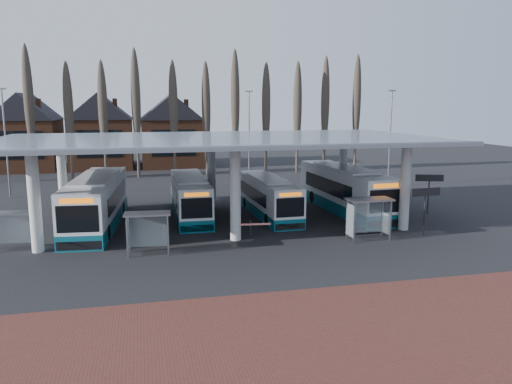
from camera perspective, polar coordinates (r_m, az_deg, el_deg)
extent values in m
plane|color=black|center=(30.27, -1.45, -6.69)|extent=(140.00, 140.00, 0.00)
cube|color=#592923|center=(19.44, 5.98, -16.53)|extent=(70.00, 10.00, 0.03)
cylinder|color=beige|center=(32.04, -23.97, -1.10)|extent=(0.70, 0.70, 6.00)
cylinder|color=beige|center=(42.76, -21.26, 1.66)|extent=(0.70, 0.70, 6.00)
cylinder|color=beige|center=(31.97, -2.38, -0.27)|extent=(0.70, 0.70, 6.00)
cylinder|color=beige|center=(42.70, -5.12, 2.29)|extent=(0.70, 0.70, 6.00)
cylinder|color=beige|center=(36.12, 16.68, 0.50)|extent=(0.70, 0.70, 6.00)
cylinder|color=beige|center=(45.89, 9.91, 2.71)|extent=(0.70, 0.70, 6.00)
cube|color=gray|center=(36.96, -4.00, 6.18)|extent=(32.00, 16.00, 0.12)
cube|color=silver|center=(36.95, -4.01, 6.29)|extent=(31.50, 15.50, 0.04)
cone|color=#473D33|center=(62.64, -24.50, 7.78)|extent=(0.36, 0.36, 14.50)
ellipsoid|color=#473D33|center=(62.62, -24.61, 9.36)|extent=(1.10, 1.10, 11.02)
cone|color=#473D33|center=(61.98, -20.84, 8.00)|extent=(0.36, 0.36, 14.50)
ellipsoid|color=#473D33|center=(61.97, -20.94, 9.61)|extent=(1.10, 1.10, 11.02)
cone|color=#473D33|center=(61.58, -17.12, 8.20)|extent=(0.36, 0.36, 14.50)
ellipsoid|color=#473D33|center=(61.57, -17.20, 9.82)|extent=(1.10, 1.10, 11.02)
cone|color=#473D33|center=(61.44, -13.36, 8.37)|extent=(0.36, 0.36, 14.50)
ellipsoid|color=#473D33|center=(61.42, -13.43, 9.99)|extent=(1.10, 1.10, 11.02)
cone|color=#473D33|center=(61.55, -9.60, 8.50)|extent=(0.36, 0.36, 14.50)
ellipsoid|color=#473D33|center=(61.54, -9.64, 10.12)|extent=(1.10, 1.10, 11.02)
cone|color=#473D33|center=(61.93, -5.86, 8.59)|extent=(0.36, 0.36, 14.50)
ellipsoid|color=#473D33|center=(61.91, -5.89, 10.20)|extent=(1.10, 1.10, 11.02)
cone|color=#473D33|center=(62.56, -2.18, 8.65)|extent=(0.36, 0.36, 14.50)
ellipsoid|color=#473D33|center=(62.54, -2.19, 10.25)|extent=(1.10, 1.10, 11.02)
cone|color=#473D33|center=(63.43, 1.41, 8.67)|extent=(0.36, 0.36, 14.50)
ellipsoid|color=#473D33|center=(63.42, 1.42, 10.25)|extent=(1.10, 1.10, 11.02)
cone|color=#473D33|center=(64.55, 4.89, 8.66)|extent=(0.36, 0.36, 14.50)
ellipsoid|color=#473D33|center=(64.53, 4.91, 10.21)|extent=(1.10, 1.10, 11.02)
cone|color=#473D33|center=(65.88, 8.24, 8.62)|extent=(0.36, 0.36, 14.50)
ellipsoid|color=#473D33|center=(65.87, 8.28, 10.14)|extent=(1.10, 1.10, 11.02)
cone|color=#473D33|center=(67.43, 11.45, 8.56)|extent=(0.36, 0.36, 14.50)
ellipsoid|color=#473D33|center=(67.42, 11.50, 10.04)|extent=(1.10, 1.10, 11.02)
cube|color=brown|center=(74.08, -24.54, 5.06)|extent=(8.00, 10.00, 7.00)
pyramid|color=black|center=(73.92, -24.94, 10.47)|extent=(8.30, 10.30, 3.50)
cube|color=brown|center=(72.79, -17.17, 5.45)|extent=(8.00, 10.00, 7.00)
pyramid|color=black|center=(72.63, -17.46, 10.96)|extent=(8.30, 10.30, 3.50)
cube|color=brown|center=(72.73, -9.66, 5.74)|extent=(8.00, 10.00, 7.00)
pyramid|color=black|center=(72.57, -9.82, 11.26)|extent=(8.30, 10.30, 3.50)
cylinder|color=slate|center=(52.01, -26.67, 4.86)|extent=(0.16, 0.16, 10.00)
cube|color=slate|center=(51.90, -27.11, 10.47)|extent=(0.80, 0.15, 0.15)
cylinder|color=slate|center=(55.80, -0.80, 6.19)|extent=(0.16, 0.16, 10.00)
cube|color=slate|center=(55.70, -0.81, 11.43)|extent=(0.80, 0.15, 0.15)
cylinder|color=slate|center=(54.98, 15.06, 5.79)|extent=(0.16, 0.16, 10.00)
cube|color=slate|center=(54.88, 15.31, 11.11)|extent=(0.80, 0.15, 0.15)
cube|color=white|center=(37.55, -17.77, -0.81)|extent=(3.89, 13.27, 3.05)
cube|color=#0D5769|center=(37.84, -17.65, -3.00)|extent=(3.91, 13.29, 0.98)
cube|color=white|center=(37.30, -17.90, 1.57)|extent=(3.16, 8.03, 0.20)
cube|color=black|center=(38.06, -17.64, -0.50)|extent=(3.62, 9.62, 1.20)
cube|color=black|center=(31.26, -19.73, -2.93)|extent=(2.44, 0.27, 1.63)
cube|color=black|center=(43.88, -16.39, 0.90)|extent=(2.36, 0.27, 1.31)
cube|color=orange|center=(31.05, -19.84, -0.96)|extent=(1.94, 0.22, 0.33)
cube|color=black|center=(31.66, -19.55, -5.81)|extent=(2.64, 0.31, 0.54)
cylinder|color=black|center=(34.13, -20.87, -4.52)|extent=(0.39, 1.07, 1.05)
cylinder|color=black|center=(33.65, -16.68, -4.48)|extent=(0.39, 1.07, 1.05)
cylinder|color=black|center=(41.73, -18.51, -1.82)|extent=(0.39, 1.07, 1.05)
cylinder|color=black|center=(41.34, -15.08, -1.76)|extent=(0.39, 1.07, 1.05)
cube|color=white|center=(39.60, -7.56, -0.28)|extent=(2.56, 11.31, 2.63)
cube|color=#0D5769|center=(39.84, -7.52, -2.08)|extent=(2.58, 11.33, 0.85)
cube|color=white|center=(39.38, -7.61, 1.67)|extent=(2.25, 6.80, 0.17)
cube|color=black|center=(40.04, -7.62, -0.03)|extent=(2.55, 8.16, 1.03)
cube|color=black|center=(34.09, -6.78, -1.85)|extent=(2.11, 0.09, 1.41)
cube|color=black|center=(45.11, -8.16, 1.08)|extent=(2.04, 0.09, 1.13)
cube|color=orange|center=(33.91, -6.81, -0.29)|extent=(1.68, 0.07, 0.28)
cube|color=black|center=(34.41, -6.74, -4.14)|extent=(2.28, 0.11, 0.47)
cylinder|color=black|center=(36.28, -8.76, -3.25)|extent=(0.28, 0.91, 0.90)
cylinder|color=black|center=(36.46, -5.35, -3.11)|extent=(0.28, 0.91, 0.90)
cylinder|color=black|center=(42.98, -9.33, -1.20)|extent=(0.28, 0.91, 0.90)
cylinder|color=black|center=(43.14, -6.45, -1.09)|extent=(0.28, 0.91, 0.90)
cube|color=white|center=(39.54, 1.40, -0.30)|extent=(2.68, 10.95, 2.54)
cube|color=#0D5769|center=(39.78, 1.39, -2.03)|extent=(2.70, 10.97, 0.82)
cube|color=white|center=(39.33, 1.41, 1.59)|extent=(2.30, 6.59, 0.16)
cube|color=black|center=(39.96, 1.21, -0.06)|extent=(2.62, 7.91, 1.00)
cube|color=black|center=(34.47, 3.94, -1.77)|extent=(2.03, 0.12, 1.36)
cube|color=black|center=(44.68, -0.56, 1.01)|extent=(1.97, 0.12, 1.09)
cube|color=orange|center=(34.29, 3.96, -0.29)|extent=(1.62, 0.10, 0.27)
cube|color=black|center=(34.77, 3.91, -3.96)|extent=(2.20, 0.15, 0.45)
cylinder|color=black|center=(36.26, 1.34, -3.17)|extent=(0.28, 0.88, 0.87)
cylinder|color=black|center=(36.89, 4.46, -2.97)|extent=(0.28, 0.88, 0.87)
cylinder|color=black|center=(42.51, -1.17, -1.21)|extent=(0.28, 0.88, 0.87)
cylinder|color=black|center=(43.05, 1.54, -1.07)|extent=(0.28, 0.88, 0.87)
cube|color=white|center=(41.69, 10.13, 0.55)|extent=(3.29, 13.20, 3.06)
cube|color=#0D5769|center=(41.95, 10.06, -1.44)|extent=(3.31, 13.22, 0.98)
cube|color=white|center=(41.47, 10.19, 2.70)|extent=(2.81, 7.95, 0.20)
cube|color=black|center=(42.16, 9.81, 0.81)|extent=(3.19, 9.53, 1.20)
cube|color=black|center=(35.99, 14.56, -1.02)|extent=(2.45, 0.16, 1.64)
cube|color=black|center=(47.58, 6.78, 1.92)|extent=(2.37, 0.16, 1.31)
cube|color=orange|center=(35.80, 14.64, 0.70)|extent=(1.95, 0.13, 0.33)
cube|color=black|center=(36.34, 14.44, -3.55)|extent=(2.65, 0.19, 0.55)
cylinder|color=black|center=(37.76, 11.01, -2.69)|extent=(0.35, 1.06, 1.05)
cylinder|color=black|center=(38.92, 14.35, -2.44)|extent=(0.35, 1.06, 1.05)
cylinder|color=black|center=(44.89, 6.54, -0.56)|extent=(0.35, 1.06, 1.05)
cylinder|color=black|center=(45.87, 9.46, -0.41)|extent=(0.35, 1.06, 1.05)
cube|color=gray|center=(32.77, -24.28, -4.27)|extent=(0.07, 0.07, 2.23)
cube|color=gray|center=(33.70, -23.93, -3.87)|extent=(0.07, 0.07, 2.23)
cube|color=gray|center=(33.24, -26.05, -2.16)|extent=(2.52, 1.29, 0.09)
cube|color=silver|center=(33.98, -25.69, -3.82)|extent=(2.14, 0.07, 1.79)
cube|color=silver|center=(33.22, -24.03, -3.99)|extent=(0.05, 0.98, 1.79)
cube|color=gray|center=(29.51, -14.50, -5.05)|extent=(0.08, 0.08, 2.38)
cube|color=gray|center=(29.40, -10.05, -4.94)|extent=(0.08, 0.08, 2.38)
cube|color=gray|center=(30.52, -14.34, -4.55)|extent=(0.08, 0.08, 2.38)
cube|color=gray|center=(30.41, -10.04, -4.44)|extent=(0.08, 0.08, 2.38)
cube|color=gray|center=(29.65, -12.32, -2.43)|extent=(2.74, 1.48, 0.10)
cube|color=silver|center=(30.48, -12.19, -4.39)|extent=(2.28, 0.17, 1.90)
cube|color=silver|center=(30.01, -14.51, -4.71)|extent=(0.10, 1.05, 1.90)
cube|color=silver|center=(29.89, -9.95, -4.60)|extent=(0.10, 1.05, 1.90)
cube|color=gray|center=(32.13, 11.18, -3.49)|extent=(0.08, 0.08, 2.60)
cube|color=gray|center=(33.22, 15.12, -3.21)|extent=(0.08, 0.08, 2.60)
cube|color=gray|center=(33.15, 10.37, -3.05)|extent=(0.08, 0.08, 2.60)
cube|color=gray|center=(34.21, 14.22, -2.79)|extent=(0.08, 0.08, 2.60)
cube|color=gray|center=(32.88, 12.84, -0.83)|extent=(2.92, 1.46, 0.10)
cube|color=silver|center=(33.69, 12.29, -2.82)|extent=(2.50, 0.05, 2.08)
cube|color=silver|center=(32.60, 10.69, -3.19)|extent=(0.04, 1.15, 2.08)
cube|color=silver|center=(33.72, 14.75, -2.91)|extent=(0.04, 1.15, 2.08)
cylinder|color=black|center=(35.23, 18.70, -2.20)|extent=(0.10, 0.10, 3.14)
cube|color=black|center=(34.98, 18.82, 0.00)|extent=(2.16, 0.26, 0.54)
cylinder|color=black|center=(42.01, 19.11, -0.32)|extent=(0.10, 0.10, 3.15)
cube|color=black|center=(41.80, 19.21, 1.54)|extent=(2.10, 0.76, 0.54)
cube|color=black|center=(32.90, -0.66, -4.23)|extent=(0.09, 0.09, 1.21)
cube|color=red|center=(32.28, -0.46, -3.71)|extent=(2.42, 0.39, 0.11)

